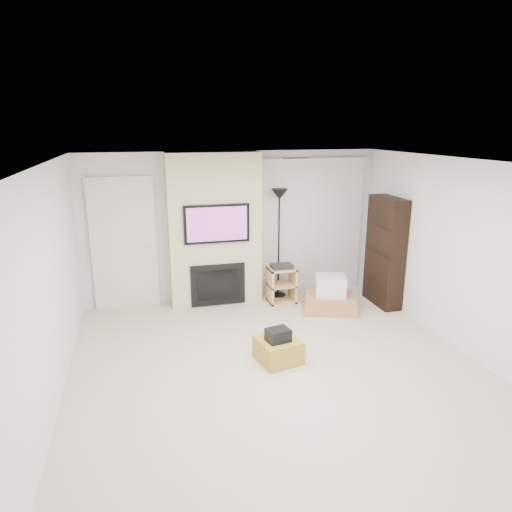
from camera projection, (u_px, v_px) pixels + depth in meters
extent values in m
cube|color=beige|center=(281.00, 373.00, 5.52)|extent=(5.00, 5.50, 0.00)
cube|color=white|center=(284.00, 164.00, 4.84)|extent=(5.00, 5.50, 0.00)
cube|color=white|center=(233.00, 226.00, 7.74)|extent=(5.00, 0.00, 2.50)
cube|color=white|center=(429.00, 421.00, 2.62)|extent=(5.00, 0.00, 2.50)
cube|color=white|center=(45.00, 295.00, 4.57)|extent=(0.00, 5.50, 2.50)
cube|color=white|center=(470.00, 260.00, 5.78)|extent=(0.00, 5.50, 2.50)
cube|color=silver|center=(295.00, 158.00, 5.68)|extent=(0.35, 0.18, 0.01)
cube|color=#A48A2E|center=(278.00, 350.00, 5.78)|extent=(0.59, 0.59, 0.30)
cube|color=black|center=(278.00, 335.00, 5.67)|extent=(0.32, 0.27, 0.16)
cube|color=beige|center=(215.00, 230.00, 7.47)|extent=(1.50, 0.40, 2.50)
cube|color=black|center=(217.00, 224.00, 7.21)|extent=(1.05, 0.06, 0.62)
cube|color=#8B3B8E|center=(217.00, 224.00, 7.18)|extent=(0.96, 0.00, 0.54)
cube|color=black|center=(218.00, 285.00, 7.51)|extent=(0.90, 0.04, 0.70)
cube|color=black|center=(218.00, 285.00, 7.49)|extent=(0.70, 0.02, 0.50)
cube|color=silver|center=(124.00, 244.00, 7.31)|extent=(1.02, 0.08, 2.14)
cube|color=beige|center=(124.00, 246.00, 7.33)|extent=(0.90, 0.05, 2.05)
cylinder|color=silver|center=(146.00, 247.00, 7.38)|extent=(0.07, 0.06, 0.07)
cube|color=silver|center=(314.00, 160.00, 7.73)|extent=(1.98, 0.10, 0.08)
cube|color=silver|center=(311.00, 228.00, 8.06)|extent=(1.90, 0.03, 2.29)
cylinder|color=black|center=(278.00, 296.00, 8.02)|extent=(0.28, 0.28, 0.03)
cylinder|color=black|center=(279.00, 247.00, 7.78)|extent=(0.03, 0.03, 1.76)
cone|color=black|center=(279.00, 194.00, 7.53)|extent=(0.28, 0.28, 0.18)
cube|color=tan|center=(270.00, 286.00, 7.67)|extent=(0.04, 0.38, 0.60)
cube|color=tan|center=(293.00, 284.00, 7.77)|extent=(0.04, 0.38, 0.60)
cube|color=tan|center=(281.00, 300.00, 7.79)|extent=(0.45, 0.38, 0.03)
cube|color=tan|center=(281.00, 285.00, 7.72)|extent=(0.45, 0.38, 0.03)
cube|color=tan|center=(282.00, 269.00, 7.64)|extent=(0.45, 0.38, 0.03)
cube|color=black|center=(282.00, 266.00, 7.63)|extent=(0.35, 0.25, 0.06)
cube|color=tan|center=(329.00, 307.00, 7.43)|extent=(1.03, 0.90, 0.09)
cube|color=tan|center=(330.00, 302.00, 7.40)|extent=(0.98, 0.85, 0.08)
cube|color=tan|center=(330.00, 297.00, 7.38)|extent=(0.92, 0.79, 0.08)
cube|color=silver|center=(330.00, 285.00, 7.33)|extent=(0.59, 0.55, 0.32)
cube|color=black|center=(385.00, 252.00, 7.48)|extent=(0.30, 0.80, 1.80)
cube|color=black|center=(382.00, 278.00, 7.60)|extent=(0.26, 0.72, 0.02)
cube|color=black|center=(384.00, 252.00, 7.48)|extent=(0.26, 0.72, 0.02)
cube|color=black|center=(386.00, 225.00, 7.35)|extent=(0.26, 0.72, 0.02)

